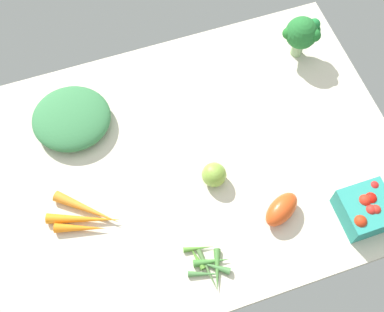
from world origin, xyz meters
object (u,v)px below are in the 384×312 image
Objects in this scene: okra_pile at (209,265)px; roma_tomato at (282,209)px; broccoli_head at (303,33)px; carrot_bunch at (85,217)px; berry_basket at (366,209)px; heirloom_tomato_green at (214,175)px; leafy_greens_clump at (71,118)px.

okra_pile is 21.47cm from roma_tomato.
roma_tomato is at bearing 61.17° from broccoli_head.
broccoli_head is (-43.93, -49.37, 7.53)cm from okra_pile.
carrot_bunch is at bearing -39.81° from okra_pile.
berry_basket reaches higher than roma_tomato.
heirloom_tomato_green reaches higher than roma_tomato.
okra_pile is at bearing 140.19° from carrot_bunch.
leafy_greens_clump is at bearing -96.75° from carrot_bunch.
broccoli_head reaches higher than okra_pile.
leafy_greens_clump reaches higher than okra_pile.
leafy_greens_clump is 65.30cm from broccoli_head.
leafy_greens_clump reaches higher than carrot_bunch.
okra_pile is at bearing 114.24° from leafy_greens_clump.
heirloom_tomato_green is at bearing 137.52° from leafy_greens_clump.
heirloom_tomato_green is 0.47× the size of broccoli_head.
okra_pile is 38.90cm from berry_basket.
okra_pile is 0.71× the size of carrot_bunch.
leafy_greens_clump is 26.88cm from carrot_bunch.
berry_basket is (-30.53, 19.98, 0.53)cm from heirloom_tomato_green.
broccoli_head is at bearing -148.53° from roma_tomato.
heirloom_tomato_green is 46.51cm from broccoli_head.
broccoli_head is (-23.57, -42.82, 5.60)cm from roma_tomato.
broccoli_head is (-65.03, -2.50, 5.44)cm from leafy_greens_clump.
broccoli_head is at bearing -156.85° from carrot_bunch.
roma_tomato reaches higher than okra_pile.
roma_tomato is at bearing 162.96° from carrot_bunch.
berry_basket is at bearing 141.96° from leafy_greens_clump.
berry_basket reaches higher than leafy_greens_clump.
roma_tomato is (-12.08, 13.43, -0.32)cm from heirloom_tomato_green.
roma_tomato reaches higher than carrot_bunch.
roma_tomato is 0.87× the size of berry_basket.
berry_basket is (-38.80, 0.00, 2.79)cm from okra_pile.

